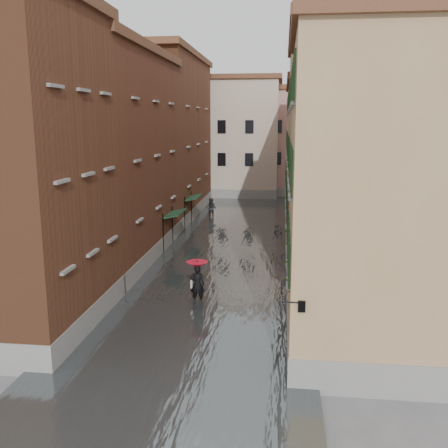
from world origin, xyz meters
The scene contains 16 objects.
ground centered at (0.00, 0.00, 0.00)m, with size 120.00×120.00×0.00m, color #5A5A5D.
floodwater centered at (0.00, 13.00, 0.10)m, with size 10.00×60.00×0.20m, color #4B5253.
building_left_near centered at (-7.00, -2.00, 6.50)m, with size 6.00×8.00×13.00m, color brown.
building_left_mid centered at (-7.00, 9.00, 6.25)m, with size 6.00×14.00×12.50m, color #552E1B.
building_left_far centered at (-7.00, 24.00, 7.00)m, with size 6.00×16.00×14.00m, color brown.
building_right_near centered at (7.00, -2.00, 5.75)m, with size 6.00×8.00×11.50m, color #9F8252.
building_right_mid centered at (7.00, 9.00, 6.50)m, with size 6.00×14.00×13.00m, color #9E8860.
building_right_far centered at (7.00, 24.00, 5.75)m, with size 6.00×16.00×11.50m, color #9F8252.
building_end_cream centered at (-3.00, 38.00, 6.50)m, with size 12.00×9.00×13.00m, color #BCA795.
building_end_pink centered at (6.00, 40.00, 6.00)m, with size 10.00×9.00×12.00m, color #A77F75.
awning_near centered at (-3.49, 11.40, 2.46)m, with size 1.09×2.84×2.80m.
awning_far centered at (-3.49, 18.66, 2.47)m, with size 1.09×3.01×2.80m.
wall_lantern centered at (4.33, -6.00, 3.01)m, with size 0.71×0.22×0.35m.
window_planters centered at (4.12, -0.75, 3.51)m, with size 0.59×8.46×0.84m.
pedestrian_main centered at (-0.29, 1.71, 1.29)m, with size 1.07×1.07×2.06m.
pedestrian_far centered at (-2.60, 22.63, 0.94)m, with size 0.91×0.71×1.87m, color black.
Camera 1 is at (3.66, -20.83, 8.64)m, focal length 40.00 mm.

